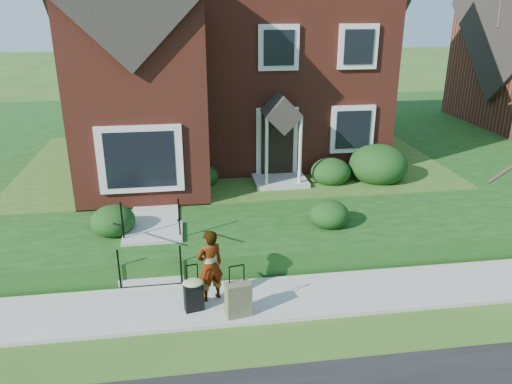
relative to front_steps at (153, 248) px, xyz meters
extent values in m
plane|color=#2D5119|center=(2.50, -1.84, -0.47)|extent=(120.00, 120.00, 0.00)
cube|color=#9E9B93|center=(2.50, -1.84, -0.43)|extent=(60.00, 1.60, 0.08)
cube|color=#113C10|center=(6.50, 9.06, -0.17)|extent=(44.00, 20.00, 0.60)
cube|color=#9E9B93|center=(0.00, 3.16, 0.16)|extent=(1.20, 6.00, 0.06)
cube|color=maroon|center=(2.50, 8.16, 2.83)|extent=(10.00, 8.00, 5.40)
cube|color=maroon|center=(-0.30, 3.36, 2.83)|extent=(3.60, 2.40, 5.40)
cube|color=silver|center=(-0.30, 2.21, 1.53)|extent=(2.20, 0.30, 1.80)
cube|color=black|center=(3.70, 4.10, 1.18)|extent=(1.00, 0.12, 2.10)
cube|color=black|center=(6.10, 4.11, 1.63)|extent=(1.40, 0.10, 1.50)
cube|color=#9E9B93|center=(0.00, -0.84, -0.32)|extent=(1.40, 0.30, 0.15)
cube|color=#9E9B93|center=(0.00, -0.54, -0.17)|extent=(1.40, 0.30, 0.15)
cube|color=#9E9B93|center=(0.00, -0.24, -0.02)|extent=(1.40, 0.30, 0.15)
cube|color=#9E9B93|center=(0.00, 0.06, 0.13)|extent=(1.40, 0.30, 0.15)
cube|color=#9E9B93|center=(0.00, 0.61, 0.13)|extent=(1.40, 0.80, 0.15)
cylinder|color=black|center=(-0.65, -0.99, 0.06)|extent=(0.04, 0.04, 0.90)
cylinder|color=black|center=(-0.65, 0.21, 0.66)|extent=(0.04, 0.04, 0.90)
cylinder|color=black|center=(0.65, -0.99, 0.06)|extent=(0.04, 0.04, 0.90)
cylinder|color=black|center=(0.65, 0.21, 0.66)|extent=(0.04, 0.04, 0.90)
ellipsoid|color=black|center=(-1.68, 3.42, 0.56)|extent=(1.26, 1.26, 0.88)
ellipsoid|color=black|center=(1.31, 3.81, 0.48)|extent=(1.01, 1.01, 0.71)
ellipsoid|color=black|center=(5.27, 3.47, 0.55)|extent=(1.22, 1.22, 0.86)
ellipsoid|color=black|center=(6.79, 3.47, 0.76)|extent=(1.80, 1.80, 1.26)
ellipsoid|color=black|center=(-0.94, 0.73, 0.50)|extent=(1.07, 1.07, 0.75)
ellipsoid|color=black|center=(4.34, 0.41, 0.47)|extent=(1.00, 1.00, 0.70)
imported|color=#999999|center=(1.25, -1.71, 0.38)|extent=(0.66, 0.55, 1.55)
cube|color=black|center=(0.89, -2.06, -0.12)|extent=(0.41, 0.28, 0.56)
cylinder|color=black|center=(0.89, -2.06, 0.58)|extent=(0.22, 0.08, 0.03)
cylinder|color=black|center=(0.78, -2.06, 0.37)|extent=(0.02, 0.02, 0.42)
cylinder|color=black|center=(1.00, -2.06, 0.37)|extent=(0.02, 0.02, 0.42)
cylinder|color=black|center=(0.76, -2.06, -0.36)|extent=(0.05, 0.07, 0.06)
cylinder|color=black|center=(1.02, -2.06, -0.36)|extent=(0.05, 0.07, 0.06)
ellipsoid|color=#91AB61|center=(0.89, -2.06, 0.23)|extent=(0.47, 0.42, 0.13)
cube|color=brown|center=(1.74, -2.37, -0.04)|extent=(0.53, 0.36, 0.70)
cylinder|color=black|center=(1.74, -2.37, 0.65)|extent=(0.29, 0.08, 0.03)
cylinder|color=black|center=(1.60, -2.37, 0.48)|extent=(0.02, 0.02, 0.34)
cylinder|color=black|center=(1.89, -2.37, 0.48)|extent=(0.02, 0.02, 0.34)
cylinder|color=black|center=(1.57, -2.37, -0.36)|extent=(0.05, 0.07, 0.06)
cylinder|color=black|center=(1.91, -2.37, -0.36)|extent=(0.05, 0.07, 0.06)
camera|label=1|loc=(0.88, -10.63, 5.34)|focal=35.00mm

